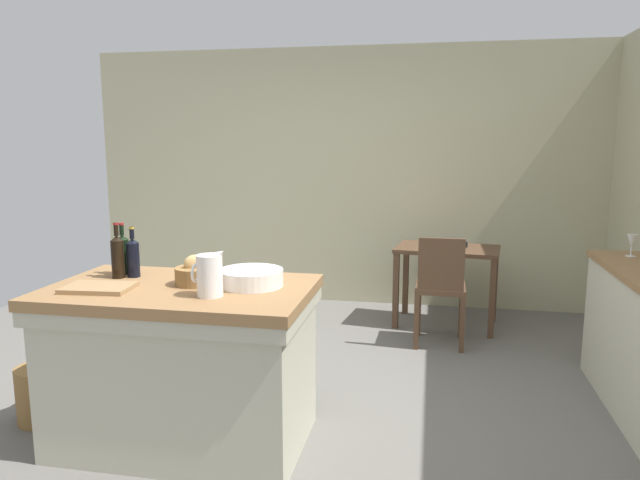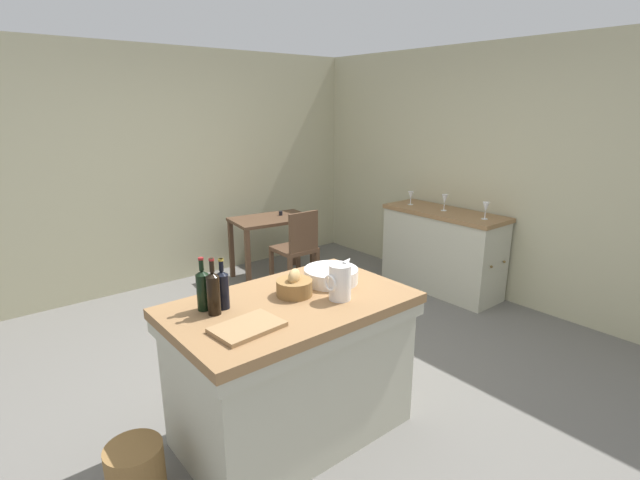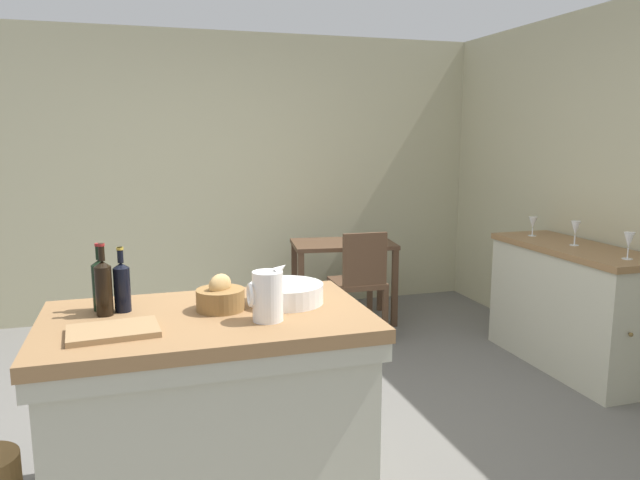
% 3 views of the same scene
% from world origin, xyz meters
% --- Properties ---
extents(ground_plane, '(6.76, 6.76, 0.00)m').
position_xyz_m(ground_plane, '(0.00, 0.00, 0.00)').
color(ground_plane, '#66635E').
extents(wall_back, '(5.32, 0.12, 2.60)m').
position_xyz_m(wall_back, '(0.00, 2.60, 1.30)').
color(wall_back, '#B7B28E').
rests_on(wall_back, ground).
extents(wall_right, '(0.12, 5.20, 2.60)m').
position_xyz_m(wall_right, '(2.60, 0.00, 1.30)').
color(wall_right, '#B7B28E').
rests_on(wall_right, ground).
extents(island_table, '(1.42, 0.86, 0.90)m').
position_xyz_m(island_table, '(-0.43, -0.50, 0.48)').
color(island_table, olive).
rests_on(island_table, ground).
extents(side_cabinet, '(0.52, 1.35, 0.90)m').
position_xyz_m(side_cabinet, '(2.26, 0.40, 0.45)').
color(side_cabinet, olive).
rests_on(side_cabinet, ground).
extents(writing_desk, '(0.97, 0.68, 0.78)m').
position_xyz_m(writing_desk, '(1.04, 1.92, 0.61)').
color(writing_desk, '#513826').
rests_on(writing_desk, ground).
extents(wooden_chair, '(0.41, 0.41, 0.92)m').
position_xyz_m(wooden_chair, '(0.98, 1.34, 0.51)').
color(wooden_chair, '#513826').
rests_on(wooden_chair, ground).
extents(pitcher, '(0.17, 0.13, 0.25)m').
position_xyz_m(pitcher, '(-0.20, -0.67, 1.01)').
color(pitcher, white).
rests_on(pitcher, island_table).
extents(wash_bowl, '(0.35, 0.35, 0.09)m').
position_xyz_m(wash_bowl, '(-0.06, -0.42, 0.94)').
color(wash_bowl, white).
rests_on(wash_bowl, island_table).
extents(bread_basket, '(0.22, 0.22, 0.17)m').
position_xyz_m(bread_basket, '(-0.37, -0.45, 0.95)').
color(bread_basket, olive).
rests_on(bread_basket, island_table).
extents(cutting_board, '(0.37, 0.26, 0.02)m').
position_xyz_m(cutting_board, '(-0.82, -0.66, 0.91)').
color(cutting_board, '#99754C').
rests_on(cutting_board, island_table).
extents(wine_bottle_dark, '(0.07, 0.07, 0.29)m').
position_xyz_m(wine_bottle_dark, '(-0.79, -0.35, 1.01)').
color(wine_bottle_dark, black).
rests_on(wine_bottle_dark, island_table).
extents(wine_bottle_amber, '(0.07, 0.07, 0.30)m').
position_xyz_m(wine_bottle_amber, '(-0.88, -0.30, 1.02)').
color(wine_bottle_amber, black).
rests_on(wine_bottle_amber, island_table).
extents(wine_bottle_green, '(0.07, 0.07, 0.32)m').
position_xyz_m(wine_bottle_green, '(-0.86, -0.39, 1.03)').
color(wine_bottle_green, black).
rests_on(wine_bottle_green, island_table).
extents(wine_glass_far_left, '(0.07, 0.07, 0.17)m').
position_xyz_m(wine_glass_far_left, '(2.25, -0.09, 1.02)').
color(wine_glass_far_left, white).
rests_on(wine_glass_far_left, side_cabinet).
extents(wine_glass_left, '(0.07, 0.07, 0.18)m').
position_xyz_m(wine_glass_left, '(2.26, 0.41, 1.02)').
color(wine_glass_left, white).
rests_on(wine_glass_left, side_cabinet).
extents(wine_glass_middle, '(0.07, 0.07, 0.15)m').
position_xyz_m(wine_glass_middle, '(2.23, 0.85, 1.00)').
color(wine_glass_middle, white).
rests_on(wine_glass_middle, side_cabinet).
extents(wicker_hamper, '(0.29, 0.29, 0.34)m').
position_xyz_m(wicker_hamper, '(-1.38, -0.44, 0.17)').
color(wicker_hamper, olive).
rests_on(wicker_hamper, ground).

